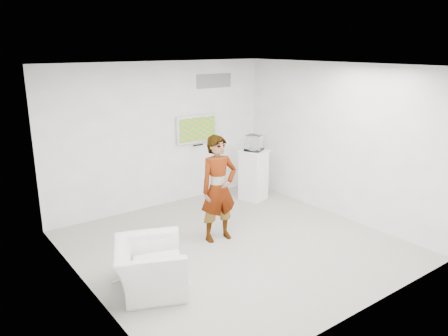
{
  "coord_description": "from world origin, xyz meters",
  "views": [
    {
      "loc": [
        -4.22,
        -5.4,
        3.3
      ],
      "look_at": [
        0.22,
        0.6,
        1.19
      ],
      "focal_mm": 35.0,
      "sensor_mm": 36.0,
      "label": 1
    }
  ],
  "objects_px": {
    "tv": "(197,129)",
    "armchair": "(150,267)",
    "floor_uplight": "(262,184)",
    "person": "(219,189)",
    "pedestal": "(254,175)"
  },
  "relations": [
    {
      "from": "tv",
      "to": "armchair",
      "type": "relative_size",
      "value": 0.94
    },
    {
      "from": "armchair",
      "to": "floor_uplight",
      "type": "distance_m",
      "value": 4.82
    },
    {
      "from": "armchair",
      "to": "floor_uplight",
      "type": "relative_size",
      "value": 3.97
    },
    {
      "from": "floor_uplight",
      "to": "armchair",
      "type": "bearing_deg",
      "value": -150.09
    },
    {
      "from": "person",
      "to": "armchair",
      "type": "height_order",
      "value": "person"
    },
    {
      "from": "tv",
      "to": "person",
      "type": "height_order",
      "value": "person"
    },
    {
      "from": "tv",
      "to": "armchair",
      "type": "distance_m",
      "value": 4.1
    },
    {
      "from": "armchair",
      "to": "floor_uplight",
      "type": "xyz_separation_m",
      "value": [
        4.18,
        2.4,
        -0.21
      ]
    },
    {
      "from": "person",
      "to": "armchair",
      "type": "distance_m",
      "value": 1.99
    },
    {
      "from": "tv",
      "to": "armchair",
      "type": "height_order",
      "value": "tv"
    },
    {
      "from": "floor_uplight",
      "to": "tv",
      "type": "bearing_deg",
      "value": 162.85
    },
    {
      "from": "tv",
      "to": "floor_uplight",
      "type": "xyz_separation_m",
      "value": [
        1.51,
        -0.47,
        -1.42
      ]
    },
    {
      "from": "armchair",
      "to": "person",
      "type": "bearing_deg",
      "value": -42.26
    },
    {
      "from": "tv",
      "to": "pedestal",
      "type": "xyz_separation_m",
      "value": [
        0.91,
        -0.86,
        -1.0
      ]
    },
    {
      "from": "person",
      "to": "pedestal",
      "type": "relative_size",
      "value": 1.69
    }
  ]
}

